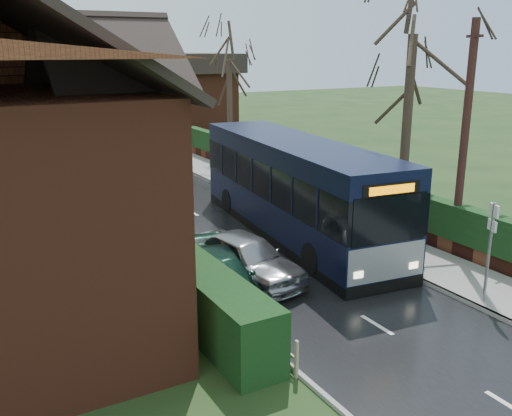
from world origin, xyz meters
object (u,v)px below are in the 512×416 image
bus (295,189)px  telegraph_pole (464,141)px  bus_stop_sign (491,239)px  car_silver (247,258)px  car_green (219,279)px

bus → telegraph_pole: 6.19m
bus → bus_stop_sign: bus is taller
bus_stop_sign → telegraph_pole: bearing=76.6°
car_silver → telegraph_pole: 8.13m
car_silver → bus_stop_sign: size_ratio=1.47×
bus → car_silver: size_ratio=2.81×
car_silver → telegraph_pole: (7.30, -1.55, 3.22)m
car_green → bus_stop_sign: size_ratio=1.56×
car_green → bus_stop_sign: bus_stop_sign is taller
bus → telegraph_pole: size_ratio=1.56×
car_silver → bus_stop_sign: 6.96m
telegraph_pole → bus: bearing=152.2°
bus_stop_sign → bus: bearing=122.0°
car_green → bus: bearing=47.2°
car_green → car_silver: bearing=43.0°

